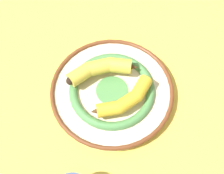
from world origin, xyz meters
TOP-DOWN VIEW (x-y plane):
  - ground_plane at (0.00, 0.00)m, footprint 2.80×2.80m
  - decorative_bowl at (-0.04, -0.02)m, footprint 0.32×0.32m
  - banana_a at (0.01, -0.03)m, footprint 0.10×0.18m
  - banana_b at (-0.09, -0.02)m, footprint 0.06×0.18m

SIDE VIEW (x-z plane):
  - ground_plane at x=0.00m, z-range 0.00..0.00m
  - decorative_bowl at x=-0.04m, z-range 0.00..0.04m
  - banana_b at x=-0.09m, z-range 0.04..0.07m
  - banana_a at x=0.01m, z-range 0.04..0.08m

